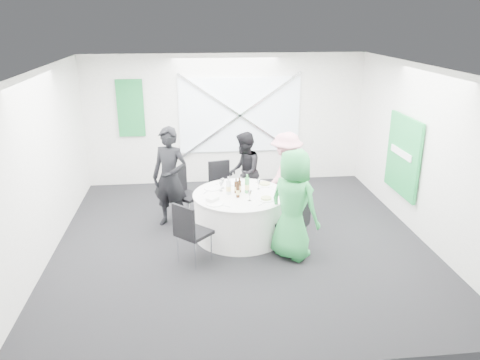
{
  "coord_description": "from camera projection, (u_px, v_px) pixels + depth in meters",
  "views": [
    {
      "loc": [
        -0.79,
        -6.95,
        3.55
      ],
      "look_at": [
        0.0,
        0.2,
        1.0
      ],
      "focal_mm": 35.0,
      "sensor_mm": 36.0,
      "label": 1
    }
  ],
  "objects": [
    {
      "name": "knife_d",
      "position": [
        206.0,
        192.0,
        7.77
      ],
      "size": [
        0.09,
        0.14,
        0.01
      ],
      "primitive_type": "cube",
      "rotation": [
        0.0,
        0.0,
        2.63
      ],
      "color": "silver",
      "rests_on": "banquet_table"
    },
    {
      "name": "wine_glass_d",
      "position": [
        223.0,
        181.0,
        7.92
      ],
      "size": [
        0.07,
        0.07,
        0.17
      ],
      "color": "white",
      "rests_on": "banquet_table"
    },
    {
      "name": "ceiling",
      "position": [
        242.0,
        69.0,
        6.84
      ],
      "size": [
        6.0,
        6.0,
        0.0
      ],
      "primitive_type": "plane",
      "rotation": [
        3.14,
        0.0,
        0.0
      ],
      "color": "white",
      "rests_on": "wall_back"
    },
    {
      "name": "person_woman_pink",
      "position": [
        286.0,
        175.0,
        8.52
      ],
      "size": [
        1.09,
        1.02,
        1.59
      ],
      "primitive_type": "imported",
      "rotation": [
        0.0,
        0.0,
        -2.45
      ],
      "color": "pink",
      "rests_on": "floor"
    },
    {
      "name": "floor",
      "position": [
        241.0,
        241.0,
        7.78
      ],
      "size": [
        6.0,
        6.0,
        0.0
      ],
      "primitive_type": "plane",
      "color": "black",
      "rests_on": "ground"
    },
    {
      "name": "knife_c",
      "position": [
        258.0,
        184.0,
        8.16
      ],
      "size": [
        0.09,
        0.13,
        0.01
      ],
      "primitive_type": "cube",
      "rotation": [
        0.0,
        0.0,
        0.56
      ],
      "color": "silver",
      "rests_on": "banquet_table"
    },
    {
      "name": "wall_front",
      "position": [
        277.0,
        251.0,
        4.5
      ],
      "size": [
        6.0,
        0.0,
        6.0
      ],
      "primitive_type": "plane",
      "rotation": [
        -1.57,
        0.0,
        0.0
      ],
      "color": "silver",
      "rests_on": "floor"
    },
    {
      "name": "chair_back",
      "position": [
        221.0,
        182.0,
        8.81
      ],
      "size": [
        0.51,
        0.52,
        0.95
      ],
      "rotation": [
        0.0,
        0.0,
        0.21
      ],
      "color": "black",
      "rests_on": "floor"
    },
    {
      "name": "fork_d",
      "position": [
        215.0,
        185.0,
        8.07
      ],
      "size": [
        0.09,
        0.14,
        0.01
      ],
      "primitive_type": "cube",
      "rotation": [
        0.0,
        0.0,
        2.6
      ],
      "color": "silver",
      "rests_on": "banquet_table"
    },
    {
      "name": "wall_right",
      "position": [
        424.0,
        154.0,
        7.62
      ],
      "size": [
        0.0,
        6.0,
        6.0
      ],
      "primitive_type": "plane",
      "rotation": [
        1.57,
        0.0,
        -1.57
      ],
      "color": "silver",
      "rests_on": "floor"
    },
    {
      "name": "beer_bottle_a",
      "position": [
        236.0,
        187.0,
        7.72
      ],
      "size": [
        0.06,
        0.06,
        0.25
      ],
      "color": "#391D0A",
      "rests_on": "banquet_table"
    },
    {
      "name": "chair_front_left",
      "position": [
        190.0,
        229.0,
        6.88
      ],
      "size": [
        0.62,
        0.62,
        0.97
      ],
      "rotation": [
        0.0,
        0.0,
        2.37
      ],
      "color": "black",
      "rests_on": "floor"
    },
    {
      "name": "fork_a",
      "position": [
        261.0,
        204.0,
        7.27
      ],
      "size": [
        0.11,
        0.12,
        0.01
      ],
      "primitive_type": "cube",
      "rotation": [
        0.0,
        0.0,
        -0.77
      ],
      "color": "silver",
      "rests_on": "banquet_table"
    },
    {
      "name": "window_brace_b",
      "position": [
        240.0,
        116.0,
        10.04
      ],
      "size": [
        2.63,
        0.05,
        1.84
      ],
      "primitive_type": "cube",
      "rotation": [
        0.0,
        -0.97,
        0.0
      ],
      "color": "silver",
      "rests_on": "window_panel"
    },
    {
      "name": "green_banner",
      "position": [
        131.0,
        108.0,
        9.76
      ],
      "size": [
        0.55,
        0.04,
        1.2
      ],
      "primitive_type": "cube",
      "color": "#156B2E",
      "rests_on": "wall_back"
    },
    {
      "name": "napkin",
      "position": [
        213.0,
        199.0,
        7.38
      ],
      "size": [
        0.22,
        0.23,
        0.05
      ],
      "primitive_type": "cube",
      "rotation": [
        0.0,
        0.0,
        0.83
      ],
      "color": "silver",
      "rests_on": "plate_front_left"
    },
    {
      "name": "wine_glass_b",
      "position": [
        221.0,
        184.0,
        7.79
      ],
      "size": [
        0.07,
        0.07,
        0.17
      ],
      "color": "white",
      "rests_on": "banquet_table"
    },
    {
      "name": "knife_a",
      "position": [
        274.0,
        198.0,
        7.52
      ],
      "size": [
        0.11,
        0.12,
        0.01
      ],
      "primitive_type": "cube",
      "rotation": [
        0.0,
        0.0,
        -0.76
      ],
      "color": "silver",
      "rests_on": "banquet_table"
    },
    {
      "name": "chair_front_right",
      "position": [
        298.0,
        220.0,
        7.28
      ],
      "size": [
        0.58,
        0.58,
        0.91
      ],
      "rotation": [
        0.0,
        0.0,
        4.06
      ],
      "color": "black",
      "rests_on": "floor"
    },
    {
      "name": "chair_back_right",
      "position": [
        285.0,
        191.0,
        8.41
      ],
      "size": [
        0.6,
        0.59,
        0.94
      ],
      "rotation": [
        0.0,
        0.0,
        -0.99
      ],
      "color": "black",
      "rests_on": "floor"
    },
    {
      "name": "clear_water_bottle",
      "position": [
        229.0,
        187.0,
        7.66
      ],
      "size": [
        0.08,
        0.08,
        0.3
      ],
      "color": "silver",
      "rests_on": "banquet_table"
    },
    {
      "name": "plate_front_left",
      "position": [
        214.0,
        204.0,
        7.28
      ],
      "size": [
        0.26,
        0.26,
        0.01
      ],
      "color": "white",
      "rests_on": "banquet_table"
    },
    {
      "name": "plate_back",
      "position": [
        237.0,
        183.0,
        8.17
      ],
      "size": [
        0.28,
        0.28,
        0.01
      ],
      "color": "white",
      "rests_on": "banquet_table"
    },
    {
      "name": "fork_c",
      "position": [
        271.0,
        188.0,
        7.94
      ],
      "size": [
        0.1,
        0.13,
        0.01
      ],
      "primitive_type": "cube",
      "rotation": [
        0.0,
        0.0,
        0.63
      ],
      "color": "silver",
      "rests_on": "banquet_table"
    },
    {
      "name": "beer_bottle_c",
      "position": [
        247.0,
        187.0,
        7.72
      ],
      "size": [
        0.06,
        0.06,
        0.28
      ],
      "color": "#391D0A",
      "rests_on": "banquet_table"
    },
    {
      "name": "plate_back_right",
      "position": [
        265.0,
        184.0,
        8.1
      ],
      "size": [
        0.29,
        0.29,
        0.04
      ],
      "color": "white",
      "rests_on": "banquet_table"
    },
    {
      "name": "green_water_bottle",
      "position": [
        247.0,
        186.0,
        7.71
      ],
      "size": [
        0.08,
        0.08,
        0.32
      ],
      "color": "green",
      "rests_on": "banquet_table"
    },
    {
      "name": "chair_back_left",
      "position": [
        184.0,
        190.0,
        8.43
      ],
      "size": [
        0.61,
        0.61,
        0.96
      ],
      "rotation": [
        0.0,
        0.0,
        0.86
      ],
      "color": "black",
      "rests_on": "floor"
    },
    {
      "name": "window_brace_a",
      "position": [
        240.0,
        116.0,
        10.04
      ],
      "size": [
        2.63,
        0.05,
        1.84
      ],
      "primitive_type": "cube",
      "rotation": [
        0.0,
        0.97,
        0.0
      ],
      "color": "silver",
      "rests_on": "window_panel"
    },
    {
      "name": "plate_front_right",
      "position": [
        266.0,
        199.0,
        7.46
      ],
      "size": [
        0.26,
        0.26,
        0.04
      ],
      "color": "white",
      "rests_on": "banquet_table"
    },
    {
      "name": "green_sign",
      "position": [
        403.0,
        156.0,
        8.24
      ],
      "size": [
        0.05,
        1.2,
        1.4
      ],
      "primitive_type": "cube",
      "color": "#1B9441",
      "rests_on": "wall_right"
    },
    {
      "name": "knife_b",
      "position": [
        226.0,
        206.0,
        7.2
      ],
      "size": [
        0.12,
        0.12,
        0.01
      ],
      "primitive_type": "cube",
      "rotation": [
        0.0,
        0.0,
        -2.35
      ],
      "color": "silver",
      "rests_on": "banquet_table"
    },
    {
      "name": "wine_glass_a",
      "position": [
        250.0,
        193.0,
        7.38
      ],
      "size": [
        0.07,
        0.07,
        0.17
      ],
      "color": "white",
      "rests_on": "banquet_table"
    },
    {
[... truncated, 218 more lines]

